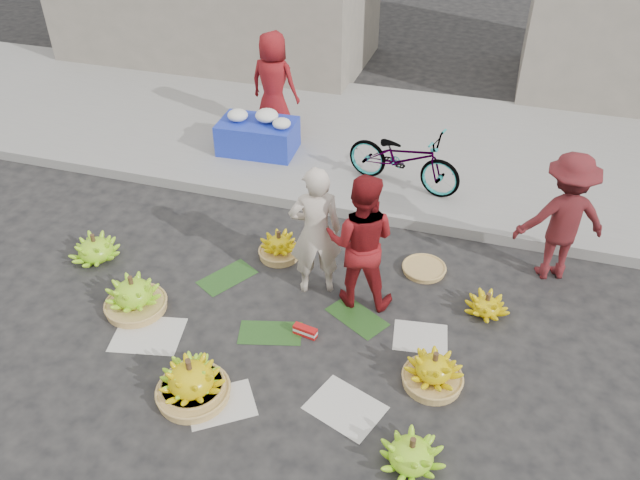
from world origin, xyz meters
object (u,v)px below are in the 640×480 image
(banana_bunch_0, at_px, (134,295))
(flower_table, at_px, (258,134))
(bicycle, at_px, (404,158))
(vendor_cream, at_px, (316,232))
(banana_bunch_4, at_px, (434,371))

(banana_bunch_0, relative_size, flower_table, 0.58)
(bicycle, bearing_deg, banana_bunch_0, 157.96)
(flower_table, bearing_deg, vendor_cream, -59.84)
(bicycle, bearing_deg, banana_bunch_4, -150.69)
(banana_bunch_4, height_order, bicycle, bicycle)
(flower_table, bearing_deg, banana_bunch_4, -51.79)
(banana_bunch_4, height_order, flower_table, flower_table)
(banana_bunch_4, distance_m, vendor_cream, 1.88)
(banana_bunch_0, height_order, flower_table, flower_table)
(vendor_cream, bearing_deg, banana_bunch_4, 122.52)
(banana_bunch_0, height_order, vendor_cream, vendor_cream)
(banana_bunch_4, bearing_deg, flower_table, 131.23)
(banana_bunch_0, height_order, bicycle, bicycle)
(banana_bunch_0, relative_size, bicycle, 0.42)
(banana_bunch_0, xyz_separation_m, banana_bunch_4, (3.23, -0.09, -0.03))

